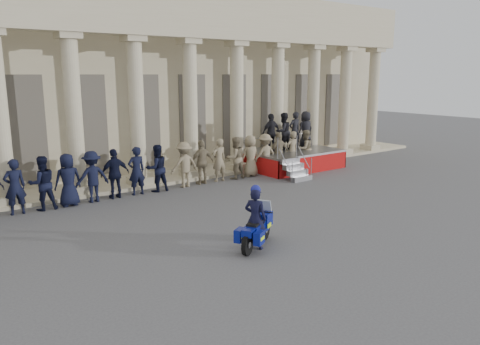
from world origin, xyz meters
TOP-DOWN VIEW (x-y plane):
  - ground at (0.00, 0.00)m, footprint 90.00×90.00m
  - building at (-0.00, 14.74)m, footprint 40.00×12.50m
  - officer_rank at (-1.15, 6.87)m, footprint 22.94×0.74m
  - reviewing_stand at (9.29, 7.19)m, footprint 4.66×4.37m
  - motorcycle at (0.84, -0.55)m, footprint 1.72×1.25m
  - rider at (0.75, -0.61)m, footprint 0.67×0.75m

SIDE VIEW (x-z plane):
  - ground at x=0.00m, z-range 0.00..0.00m
  - motorcycle at x=0.84m, z-range -0.08..1.14m
  - rider at x=0.75m, z-range -0.01..1.81m
  - officer_rank at x=-1.15m, z-range 0.00..1.95m
  - reviewing_stand at x=9.29m, z-range 0.06..2.92m
  - building at x=0.00m, z-range 0.02..9.02m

